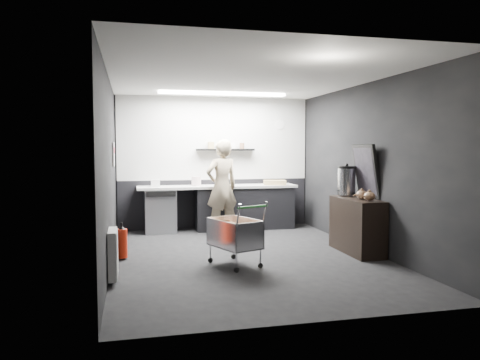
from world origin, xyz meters
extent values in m
plane|color=black|center=(0.00, 0.00, 0.00)|extent=(5.50, 5.50, 0.00)
plane|color=silver|center=(0.00, 0.00, 2.70)|extent=(5.50, 5.50, 0.00)
plane|color=black|center=(0.00, 2.75, 1.35)|extent=(5.50, 0.00, 5.50)
plane|color=black|center=(0.00, -2.75, 1.35)|extent=(5.50, 0.00, 5.50)
plane|color=black|center=(-2.00, 0.00, 1.35)|extent=(0.00, 5.50, 5.50)
plane|color=black|center=(2.00, 0.00, 1.35)|extent=(0.00, 5.50, 5.50)
cube|color=beige|center=(0.00, 2.73, 1.85)|extent=(3.95, 0.02, 1.70)
cube|color=black|center=(0.00, 2.73, 0.50)|extent=(3.95, 0.02, 1.00)
cube|color=black|center=(0.20, 2.62, 1.62)|extent=(1.20, 0.22, 0.04)
cylinder|color=white|center=(1.40, 2.72, 2.15)|extent=(0.20, 0.03, 0.20)
cube|color=white|center=(-1.98, 1.30, 1.55)|extent=(0.02, 0.30, 0.40)
cube|color=red|center=(-1.98, 1.30, 1.62)|extent=(0.02, 0.22, 0.10)
cube|color=white|center=(-1.94, -0.90, 0.35)|extent=(0.10, 0.50, 0.60)
cube|color=white|center=(0.00, 1.85, 2.67)|extent=(2.40, 0.20, 0.04)
cube|color=black|center=(0.55, 2.42, 0.42)|extent=(2.00, 0.56, 0.85)
cube|color=beige|center=(0.00, 2.42, 0.88)|extent=(3.20, 0.60, 0.05)
cube|color=#9EA0A5|center=(-1.15, 2.42, 0.42)|extent=(0.60, 0.58, 0.85)
cube|color=black|center=(-1.15, 2.12, 0.78)|extent=(0.56, 0.02, 0.10)
imported|color=#C2B799|center=(0.00, 1.97, 0.91)|extent=(0.76, 0.62, 1.82)
cube|color=silver|center=(-0.29, -0.46, 0.27)|extent=(0.73, 0.87, 0.02)
cube|color=silver|center=(-0.52, -0.46, 0.46)|extent=(0.30, 0.70, 0.40)
cube|color=silver|center=(-0.06, -0.46, 0.46)|extent=(0.30, 0.70, 0.40)
cube|color=silver|center=(-0.29, -0.82, 0.46)|extent=(0.46, 0.20, 0.40)
cube|color=silver|center=(-0.29, -0.09, 0.46)|extent=(0.46, 0.20, 0.40)
cylinder|color=silver|center=(-0.49, -0.79, 0.15)|extent=(0.02, 0.02, 0.26)
cylinder|color=silver|center=(-0.09, -0.79, 0.15)|extent=(0.02, 0.02, 0.26)
cylinder|color=silver|center=(-0.49, -0.12, 0.15)|extent=(0.02, 0.02, 0.26)
cylinder|color=silver|center=(-0.09, -0.12, 0.15)|extent=(0.02, 0.02, 0.26)
cylinder|color=#227D2B|center=(-0.29, -0.88, 0.88)|extent=(0.46, 0.21, 0.03)
cube|color=#8F5E3C|center=(-0.40, -0.37, 0.45)|extent=(0.29, 0.32, 0.33)
cube|color=#8F5E3C|center=(-0.17, -0.56, 0.43)|extent=(0.27, 0.30, 0.30)
cylinder|color=black|center=(-0.49, -0.79, 0.04)|extent=(0.08, 0.05, 0.07)
cylinder|color=black|center=(-0.49, -0.12, 0.04)|extent=(0.08, 0.05, 0.07)
cylinder|color=black|center=(-0.09, -0.79, 0.04)|extent=(0.08, 0.05, 0.07)
cylinder|color=black|center=(-0.09, -0.12, 0.04)|extent=(0.08, 0.05, 0.07)
cube|color=black|center=(1.76, -0.12, 0.43)|extent=(0.43, 1.15, 0.86)
cylinder|color=silver|center=(1.76, 0.26, 1.10)|extent=(0.29, 0.29, 0.44)
cylinder|color=black|center=(1.76, 0.26, 1.34)|extent=(0.29, 0.29, 0.04)
sphere|color=black|center=(1.76, 0.26, 1.38)|extent=(0.05, 0.05, 0.05)
ellipsoid|color=brown|center=(1.76, -0.26, 0.94)|extent=(0.17, 0.17, 0.14)
ellipsoid|color=brown|center=(1.76, -0.50, 0.94)|extent=(0.17, 0.17, 0.14)
cube|color=black|center=(1.94, -0.07, 1.29)|extent=(0.20, 0.67, 0.86)
cube|color=black|center=(1.92, -0.07, 1.29)|extent=(0.14, 0.57, 0.74)
cylinder|color=red|center=(-1.85, 0.27, 0.24)|extent=(0.16, 0.16, 0.43)
cone|color=black|center=(-1.85, 0.27, 0.48)|extent=(0.11, 0.11, 0.06)
cylinder|color=black|center=(-1.85, 0.27, 0.52)|extent=(0.03, 0.03, 0.06)
cube|color=#9C8553|center=(1.19, 2.37, 0.94)|extent=(0.51, 0.43, 0.09)
cylinder|color=silver|center=(-0.43, 2.42, 0.99)|extent=(0.19, 0.19, 0.19)
cube|color=white|center=(-1.24, 2.37, 0.97)|extent=(0.17, 0.13, 0.15)
camera|label=1|loc=(-1.71, -6.82, 1.67)|focal=35.00mm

